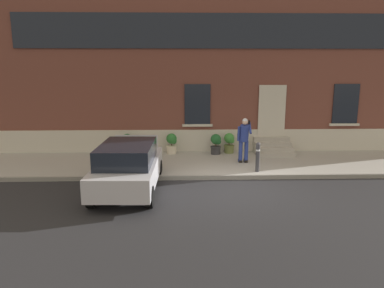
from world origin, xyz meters
name	(u,v)px	position (x,y,z in m)	size (l,w,h in m)	color
ground_plane	(233,188)	(0.00, 0.00, 0.00)	(80.00, 80.00, 0.00)	#232326
sidewalk	(223,163)	(0.00, 2.80, 0.07)	(24.00, 3.60, 0.15)	#99968E
curb_edge	(229,177)	(0.00, 0.94, 0.07)	(24.00, 0.12, 0.15)	gray
building_facade	(218,68)	(0.01, 5.29, 3.73)	(24.00, 1.52, 7.50)	brown
entrance_stoop	(273,148)	(2.29, 4.12, 0.39)	(1.55, 1.28, 0.64)	#9E998E
hatchback_car_silver	(128,166)	(-3.24, -0.10, 0.79)	(1.89, 4.11, 1.50)	#B7B7BF
bollard_near_person	(258,156)	(1.05, 1.35, 0.71)	(0.15, 0.15, 1.04)	#333338
person_on_phone	(244,137)	(0.76, 2.54, 1.15)	(0.51, 0.52, 1.74)	navy
planter_terracotta	(128,143)	(-3.88, 4.18, 0.61)	(0.44, 0.44, 0.86)	#B25B38
planter_cream	(172,143)	(-2.01, 4.18, 0.61)	(0.44, 0.44, 0.86)	beige
planter_charcoal	(216,143)	(-0.15, 4.02, 0.61)	(0.44, 0.44, 0.86)	#2D2D30
planter_olive	(229,142)	(0.44, 4.21, 0.61)	(0.44, 0.44, 0.86)	#606B38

